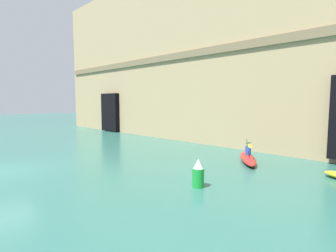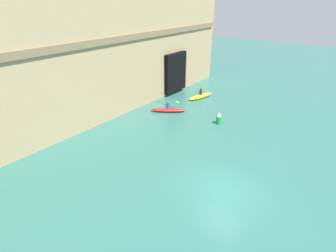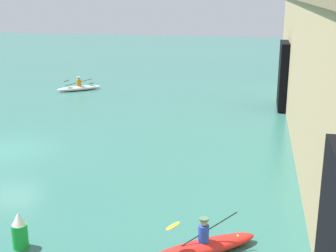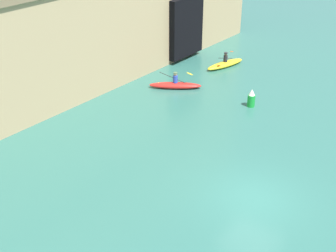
% 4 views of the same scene
% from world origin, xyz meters
% --- Properties ---
extents(ground_plane, '(120.00, 120.00, 0.00)m').
position_xyz_m(ground_plane, '(0.00, 0.00, 0.00)').
color(ground_plane, '#2D665B').
extents(cliff_bluff, '(40.69, 6.10, 15.13)m').
position_xyz_m(cliff_bluff, '(0.65, 16.01, 7.54)').
color(cliff_bluff, tan).
rests_on(cliff_bluff, ground).
extents(kayak_red, '(2.60, 3.24, 1.18)m').
position_xyz_m(kayak_red, '(7.41, 10.15, 0.24)').
color(kayak_red, red).
rests_on(kayak_red, ground).
extents(marker_buoy, '(0.47, 0.47, 1.13)m').
position_xyz_m(marker_buoy, '(8.10, 4.82, 0.53)').
color(marker_buoy, green).
rests_on(marker_buoy, ground).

